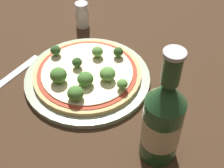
{
  "coord_description": "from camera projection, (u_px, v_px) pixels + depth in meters",
  "views": [
    {
      "loc": [
        0.18,
        -0.49,
        0.49
      ],
      "look_at": [
        0.06,
        -0.08,
        0.06
      ],
      "focal_mm": 50.0,
      "sensor_mm": 36.0,
      "label": 1
    }
  ],
  "objects": [
    {
      "name": "broccoli_floret_1",
      "position": [
        118.0,
        52.0,
        0.71
      ],
      "size": [
        0.02,
        0.02,
        0.02
      ],
      "color": "#7A9E5B",
      "rests_on": "pizza"
    },
    {
      "name": "broccoli_floret_5",
      "position": [
        76.0,
        93.0,
        0.62
      ],
      "size": [
        0.03,
        0.03,
        0.03
      ],
      "color": "#7A9E5B",
      "rests_on": "pizza"
    },
    {
      "name": "beer_bottle",
      "position": [
        162.0,
        121.0,
        0.51
      ],
      "size": [
        0.07,
        0.07,
        0.23
      ],
      "color": "#234C28",
      "rests_on": "ground_plane"
    },
    {
      "name": "broccoli_floret_8",
      "position": [
        97.0,
        52.0,
        0.71
      ],
      "size": [
        0.03,
        0.03,
        0.03
      ],
      "color": "#7A9E5B",
      "rests_on": "pizza"
    },
    {
      "name": "ground_plane",
      "position": [
        98.0,
        75.0,
        0.71
      ],
      "size": [
        3.0,
        3.0,
        0.0
      ],
      "primitive_type": "plane",
      "color": "#3D2819"
    },
    {
      "name": "broccoli_floret_0",
      "position": [
        85.0,
        79.0,
        0.65
      ],
      "size": [
        0.03,
        0.03,
        0.03
      ],
      "color": "#7A9E5B",
      "rests_on": "pizza"
    },
    {
      "name": "plate",
      "position": [
        88.0,
        78.0,
        0.7
      ],
      "size": [
        0.28,
        0.28,
        0.01
      ],
      "color": "#93A384",
      "rests_on": "ground_plane"
    },
    {
      "name": "broccoli_floret_3",
      "position": [
        77.0,
        62.0,
        0.69
      ],
      "size": [
        0.02,
        0.02,
        0.02
      ],
      "color": "#7A9E5B",
      "rests_on": "pizza"
    },
    {
      "name": "broccoli_floret_4",
      "position": [
        107.0,
        74.0,
        0.66
      ],
      "size": [
        0.03,
        0.03,
        0.03
      ],
      "color": "#7A9E5B",
      "rests_on": "pizza"
    },
    {
      "name": "pizza",
      "position": [
        87.0,
        73.0,
        0.69
      ],
      "size": [
        0.24,
        0.24,
        0.01
      ],
      "color": "tan",
      "rests_on": "plate"
    },
    {
      "name": "broccoli_floret_6",
      "position": [
        56.0,
        50.0,
        0.72
      ],
      "size": [
        0.02,
        0.02,
        0.02
      ],
      "color": "#7A9E5B",
      "rests_on": "pizza"
    },
    {
      "name": "broccoli_floret_2",
      "position": [
        122.0,
        84.0,
        0.64
      ],
      "size": [
        0.02,
        0.02,
        0.02
      ],
      "color": "#7A9E5B",
      "rests_on": "pizza"
    },
    {
      "name": "fork",
      "position": [
        9.0,
        77.0,
        0.71
      ],
      "size": [
        0.07,
        0.18,
        0.0
      ],
      "rotation": [
        0.0,
        0.0,
        1.26
      ],
      "color": "silver",
      "rests_on": "ground_plane"
    },
    {
      "name": "broccoli_floret_7",
      "position": [
        58.0,
        75.0,
        0.65
      ],
      "size": [
        0.04,
        0.04,
        0.03
      ],
      "color": "#7A9E5B",
      "rests_on": "pizza"
    },
    {
      "name": "pepper_shaker",
      "position": [
        82.0,
        15.0,
        0.83
      ],
      "size": [
        0.04,
        0.04,
        0.07
      ],
      "color": "silver",
      "rests_on": "ground_plane"
    }
  ]
}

